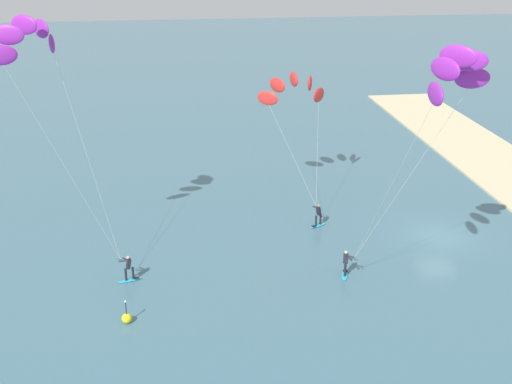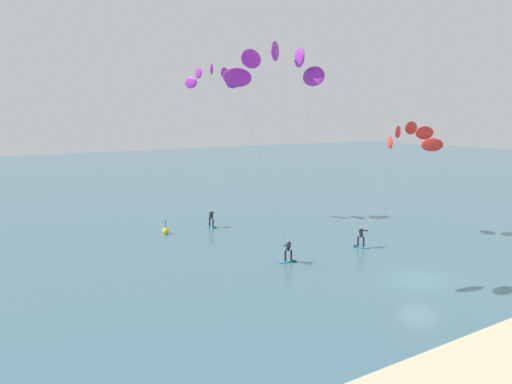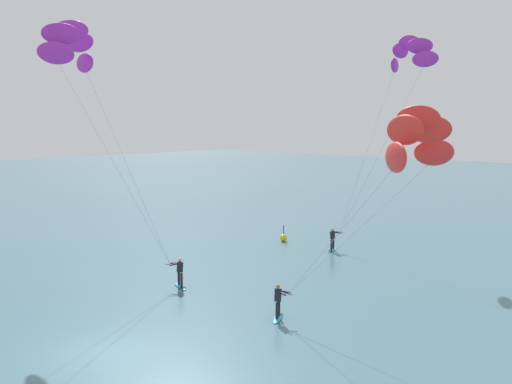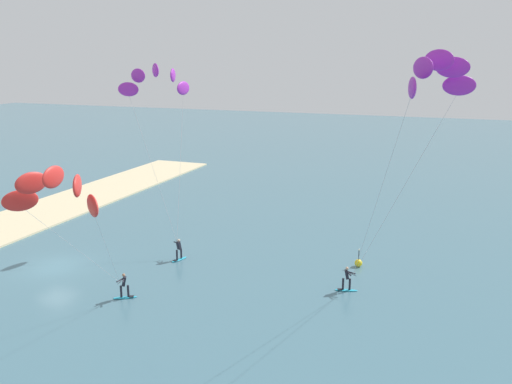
{
  "view_description": "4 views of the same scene",
  "coord_description": "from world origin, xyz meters",
  "views": [
    {
      "loc": [
        -38.89,
        18.09,
        19.79
      ],
      "look_at": [
        -1.43,
        13.01,
        4.58
      ],
      "focal_mm": 46.02,
      "sensor_mm": 36.0,
      "label": 1
    },
    {
      "loc": [
        -26.79,
        -20.74,
        10.57
      ],
      "look_at": [
        -4.52,
        11.95,
        4.57
      ],
      "focal_mm": 36.81,
      "sensor_mm": 36.0,
      "label": 2
    },
    {
      "loc": [
        18.9,
        -10.53,
        9.16
      ],
      "look_at": [
        -4.67,
        14.3,
        4.79
      ],
      "focal_mm": 37.89,
      "sensor_mm": 36.0,
      "label": 3
    },
    {
      "loc": [
        30.01,
        27.28,
        14.92
      ],
      "look_at": [
        -3.74,
        14.45,
        6.08
      ],
      "focal_mm": 38.24,
      "sensor_mm": 36.0,
      "label": 4
    }
  ],
  "objects": [
    {
      "name": "ground_plane",
      "position": [
        0.0,
        0.0,
        0.0
      ],
      "size": [
        240.0,
        240.0,
        0.0
      ],
      "primitive_type": "plane",
      "color": "#426B7A"
    },
    {
      "name": "kitesurfer_nearshore",
      "position": [
        8.87,
        8.67,
        8.29
      ],
      "size": [
        7.92,
        5.51,
        9.84
      ],
      "color": "#23ADD1",
      "rests_on": "ground"
    },
    {
      "name": "kitesurfer_mid_water",
      "position": [
        -0.53,
        25.64,
        13.63
      ],
      "size": [
        6.03,
        7.62,
        15.41
      ],
      "color": "#23ADD1",
      "rests_on": "ground"
    },
    {
      "name": "kitesurfer_far_out",
      "position": [
        -8.41,
        4.21,
        12.83
      ],
      "size": [
        7.34,
        6.83,
        14.6
      ],
      "color": "#23ADD1",
      "rests_on": "ground"
    },
    {
      "name": "marker_buoy",
      "position": [
        -7.99,
        20.93,
        0.3
      ],
      "size": [
        0.56,
        0.56,
        1.38
      ],
      "color": "yellow",
      "rests_on": "ground"
    }
  ]
}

